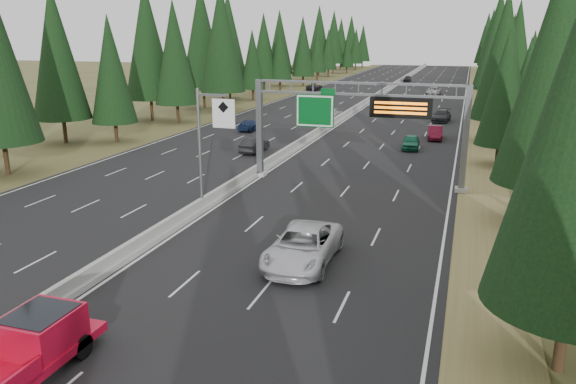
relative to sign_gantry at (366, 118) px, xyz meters
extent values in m
cube|color=black|center=(-8.92, 45.12, -5.23)|extent=(32.00, 260.00, 0.08)
cube|color=olive|center=(8.88, 45.12, -5.24)|extent=(3.60, 260.00, 0.06)
cube|color=#4C4B23|center=(-26.72, 45.12, -5.24)|extent=(3.60, 260.00, 0.06)
cube|color=#9C9C97|center=(-8.92, 45.12, -5.04)|extent=(0.70, 260.00, 0.30)
cube|color=#9C9C97|center=(-8.92, 45.12, -4.64)|extent=(0.30, 260.00, 0.60)
cube|color=slate|center=(-8.57, 0.12, -1.29)|extent=(0.45, 0.45, 7.80)
cube|color=#9C9C97|center=(-8.57, 0.12, -5.04)|extent=(0.90, 0.90, 0.30)
cube|color=slate|center=(7.28, 0.12, -1.29)|extent=(0.45, 0.45, 7.80)
cube|color=#9C9C97|center=(7.28, 0.12, -5.04)|extent=(0.90, 0.90, 0.30)
cube|color=slate|center=(-0.64, 0.12, 2.53)|extent=(15.85, 0.35, 0.16)
cube|color=slate|center=(-0.64, 0.12, 1.69)|extent=(15.85, 0.35, 0.16)
cube|color=#054C19|center=(-3.92, -0.13, 0.36)|extent=(3.00, 0.10, 2.50)
cube|color=silver|center=(-3.92, -0.19, 0.36)|extent=(2.85, 0.02, 2.35)
cube|color=#054C19|center=(-2.92, -0.13, 1.86)|extent=(1.10, 0.10, 0.45)
cube|color=black|center=(2.58, -0.18, 0.86)|extent=(4.50, 0.40, 1.50)
cube|color=orange|center=(2.58, -0.40, 1.21)|extent=(3.80, 0.02, 0.18)
cube|color=orange|center=(2.58, -0.40, 0.86)|extent=(3.80, 0.02, 0.18)
cube|color=orange|center=(2.58, -0.40, 0.51)|extent=(3.80, 0.02, 0.18)
cylinder|color=slate|center=(-8.92, -9.88, -1.19)|extent=(0.20, 0.20, 8.00)
cube|color=#9C9C97|center=(-8.92, -9.88, -5.09)|extent=(0.50, 0.50, 0.20)
cube|color=slate|center=(-7.92, -9.88, 2.41)|extent=(2.00, 0.15, 0.15)
cube|color=silver|center=(-7.12, -10.00, 1.31)|extent=(1.50, 0.06, 1.80)
cylinder|color=black|center=(11.02, -22.56, -3.99)|extent=(0.40, 0.40, 2.57)
cylinder|color=black|center=(11.94, -6.06, -3.91)|extent=(0.40, 0.40, 2.72)
cone|color=black|center=(11.94, -6.06, 4.59)|extent=(6.12, 6.12, 14.28)
cylinder|color=black|center=(10.12, 10.23, -4.32)|extent=(0.40, 0.40, 1.90)
cone|color=black|center=(10.12, 10.23, 1.62)|extent=(4.28, 4.28, 9.98)
cylinder|color=black|center=(15.24, 7.25, -4.16)|extent=(0.40, 0.40, 2.22)
cylinder|color=black|center=(10.34, 22.02, -3.99)|extent=(0.40, 0.40, 2.55)
cone|color=black|center=(10.34, 22.02, 3.97)|extent=(5.73, 5.73, 13.38)
cylinder|color=black|center=(15.14, 21.21, -4.07)|extent=(0.40, 0.40, 2.41)
cone|color=black|center=(15.14, 21.21, 3.45)|extent=(5.41, 5.41, 12.63)
cylinder|color=black|center=(10.96, 38.11, -4.23)|extent=(0.40, 0.40, 2.08)
cone|color=black|center=(10.96, 38.11, 2.28)|extent=(4.69, 4.69, 10.94)
cylinder|color=black|center=(14.20, 36.49, -4.38)|extent=(0.40, 0.40, 1.77)
cone|color=black|center=(14.20, 36.49, 1.16)|extent=(3.99, 3.99, 9.31)
cylinder|color=black|center=(10.74, 53.67, -3.83)|extent=(0.40, 0.40, 2.89)
cone|color=black|center=(10.74, 53.67, 5.19)|extent=(6.49, 6.49, 15.15)
cylinder|color=black|center=(15.86, 51.18, -4.31)|extent=(0.40, 0.40, 1.92)
cone|color=black|center=(15.86, 51.18, 1.69)|extent=(4.32, 4.32, 10.08)
cylinder|color=black|center=(10.97, 68.41, -4.26)|extent=(0.40, 0.40, 2.02)
cone|color=black|center=(10.97, 68.41, 2.07)|extent=(4.56, 4.56, 10.63)
cylinder|color=black|center=(14.65, 69.12, -3.88)|extent=(0.40, 0.40, 2.78)
cone|color=black|center=(14.65, 69.12, 4.79)|extent=(6.24, 6.24, 14.57)
cylinder|color=black|center=(10.83, 81.39, -4.26)|extent=(0.40, 0.40, 2.02)
cone|color=black|center=(10.83, 81.39, 2.07)|extent=(4.55, 4.55, 10.62)
cylinder|color=black|center=(14.57, 80.89, -4.05)|extent=(0.40, 0.40, 2.44)
cone|color=black|center=(14.57, 80.89, 3.58)|extent=(5.49, 5.49, 12.82)
cylinder|color=black|center=(11.27, 96.05, -4.33)|extent=(0.40, 0.40, 1.87)
cone|color=black|center=(11.27, 96.05, 1.52)|extent=(4.22, 4.22, 9.84)
cylinder|color=black|center=(15.68, 97.44, -4.06)|extent=(0.40, 0.40, 2.42)
cone|color=black|center=(15.68, 97.44, 3.52)|extent=(5.45, 5.45, 12.72)
cylinder|color=black|center=(10.95, 112.36, -4.29)|extent=(0.40, 0.40, 1.95)
cone|color=black|center=(10.95, 112.36, 1.79)|extent=(4.38, 4.38, 10.23)
cylinder|color=black|center=(15.82, 109.63, -4.38)|extent=(0.40, 0.40, 1.78)
cone|color=black|center=(15.82, 109.63, 1.18)|extent=(4.00, 4.00, 9.34)
cylinder|color=black|center=(11.84, 126.34, -3.82)|extent=(0.40, 0.40, 2.89)
cone|color=black|center=(11.84, 126.34, 5.21)|extent=(6.51, 6.51, 15.18)
cylinder|color=black|center=(14.65, 125.50, -3.96)|extent=(0.40, 0.40, 2.63)
cone|color=black|center=(14.65, 125.50, 4.25)|extent=(5.91, 5.91, 13.79)
cylinder|color=black|center=(10.96, 141.26, -3.87)|extent=(0.40, 0.40, 2.80)
cone|color=black|center=(10.96, 141.26, 4.89)|extent=(6.30, 6.30, 14.71)
cylinder|color=black|center=(14.58, 142.07, -4.14)|extent=(0.40, 0.40, 2.26)
cone|color=black|center=(14.58, 142.07, 2.93)|extent=(5.09, 5.09, 11.87)
cylinder|color=black|center=(10.28, 154.80, -4.14)|extent=(0.40, 0.40, 2.25)
cone|color=black|center=(10.28, 154.80, 2.89)|extent=(5.06, 5.06, 11.82)
cylinder|color=black|center=(16.05, 157.01, -3.86)|extent=(0.40, 0.40, 2.81)
cone|color=black|center=(16.05, 157.01, 4.92)|extent=(6.32, 6.32, 14.75)
cylinder|color=black|center=(-28.75, -5.78, -3.88)|extent=(0.40, 0.40, 2.78)
cylinder|color=black|center=(-28.78, 9.72, -4.20)|extent=(0.40, 0.40, 2.14)
cone|color=black|center=(-28.78, 9.72, 2.50)|extent=(4.82, 4.82, 11.25)
cylinder|color=black|center=(-33.64, 7.54, -3.95)|extent=(0.40, 0.40, 2.64)
cone|color=black|center=(-33.64, 7.54, 4.31)|extent=(5.94, 5.94, 13.87)
cylinder|color=black|center=(-29.01, 23.95, -4.02)|extent=(0.40, 0.40, 2.50)
cone|color=black|center=(-29.01, 23.95, 3.80)|extent=(5.63, 5.63, 13.13)
cylinder|color=black|center=(-33.45, 24.88, -3.81)|extent=(0.40, 0.40, 2.91)
cone|color=black|center=(-33.45, 24.88, 5.27)|extent=(6.54, 6.54, 15.27)
cylinder|color=black|center=(-27.97, 36.21, -3.78)|extent=(0.40, 0.40, 2.98)
cone|color=black|center=(-27.97, 36.21, 5.55)|extent=(6.71, 6.71, 15.66)
cylinder|color=black|center=(-32.52, 38.98, -3.75)|extent=(0.40, 0.40, 3.04)
cone|color=black|center=(-32.52, 38.98, 5.75)|extent=(6.84, 6.84, 15.96)
cylinder|color=black|center=(-29.24, 51.82, -4.29)|extent=(0.40, 0.40, 1.95)
cone|color=black|center=(-29.24, 51.82, 1.80)|extent=(4.39, 4.39, 10.24)
cylinder|color=black|center=(-33.90, 52.36, -3.79)|extent=(0.40, 0.40, 2.95)
cone|color=black|center=(-33.90, 52.36, 5.43)|extent=(6.64, 6.64, 15.49)
cylinder|color=black|center=(-29.07, 66.41, -4.19)|extent=(0.40, 0.40, 2.16)
cone|color=black|center=(-29.07, 66.41, 2.58)|extent=(4.87, 4.87, 11.37)
cylinder|color=black|center=(-32.17, 65.67, -4.04)|extent=(0.40, 0.40, 2.47)
cone|color=black|center=(-32.17, 65.67, 3.67)|extent=(5.55, 5.55, 12.94)
cylinder|color=black|center=(-28.42, 80.71, -4.15)|extent=(0.40, 0.40, 2.25)
cone|color=black|center=(-28.42, 80.71, 2.87)|extent=(5.05, 5.05, 11.79)
cylinder|color=black|center=(-33.80, 80.29, -3.94)|extent=(0.40, 0.40, 2.65)
cone|color=black|center=(-33.80, 80.29, 4.34)|extent=(5.96, 5.96, 13.91)
cylinder|color=black|center=(-29.51, 96.99, -4.23)|extent=(0.40, 0.40, 2.08)
cone|color=black|center=(-29.51, 96.99, 2.26)|extent=(4.68, 4.68, 10.91)
cylinder|color=black|center=(-33.46, 97.47, -4.01)|extent=(0.40, 0.40, 2.52)
cone|color=black|center=(-33.46, 97.47, 3.87)|extent=(5.67, 5.67, 13.24)
cylinder|color=black|center=(-29.89, 110.04, -4.24)|extent=(0.40, 0.40, 2.05)
cone|color=black|center=(-29.89, 110.04, 2.17)|extent=(4.62, 4.62, 10.78)
cylinder|color=black|center=(-33.08, 111.99, -3.76)|extent=(0.40, 0.40, 3.02)
cone|color=black|center=(-33.08, 111.99, 5.69)|extent=(6.81, 6.81, 15.88)
cylinder|color=black|center=(-28.11, 125.96, -4.37)|extent=(0.40, 0.40, 1.80)
cone|color=black|center=(-28.11, 125.96, 1.25)|extent=(4.05, 4.05, 9.45)
cylinder|color=black|center=(-32.10, 125.14, -3.83)|extent=(0.40, 0.40, 2.89)
cone|color=black|center=(-32.10, 125.14, 5.20)|extent=(6.49, 6.49, 15.15)
cylinder|color=black|center=(-28.61, 141.66, -4.22)|extent=(0.40, 0.40, 2.10)
cone|color=black|center=(-28.61, 141.66, 2.35)|extent=(4.73, 4.73, 11.03)
cylinder|color=black|center=(-33.74, 142.47, -3.96)|extent=(0.40, 0.40, 2.61)
cone|color=black|center=(-33.74, 142.47, 4.19)|extent=(5.87, 5.87, 13.69)
cylinder|color=black|center=(-28.71, 154.28, -4.11)|extent=(0.40, 0.40, 2.31)
cone|color=black|center=(-28.71, 154.28, 3.10)|extent=(5.19, 5.19, 12.12)
cylinder|color=black|center=(-33.23, 156.22, -3.86)|extent=(0.40, 0.40, 2.82)
cone|color=black|center=(-33.23, 156.22, 4.94)|extent=(6.34, 6.34, 14.79)
imported|color=silver|center=(-0.10, -16.31, -4.28)|extent=(3.06, 6.57, 1.82)
cylinder|color=black|center=(-7.13, -27.10, -4.74)|extent=(0.33, 0.89, 0.89)
cylinder|color=black|center=(-5.24, -27.10, -4.74)|extent=(0.33, 0.89, 0.89)
cube|color=red|center=(-6.18, -28.88, -4.58)|extent=(2.22, 6.23, 0.33)
cube|color=red|center=(-6.18, -27.88, -3.80)|extent=(2.11, 2.45, 1.22)
cube|color=black|center=(-6.18, -27.88, -3.46)|extent=(1.89, 2.11, 0.61)
imported|color=#166342|center=(2.06, 15.28, -4.47)|extent=(1.92, 4.29, 1.43)
imported|color=#5C0D1E|center=(4.03, 21.63, -4.47)|extent=(1.84, 4.47, 1.44)
imported|color=#232325|center=(4.00, 35.47, -4.45)|extent=(2.54, 5.28, 1.48)
imported|color=#B2B2B2|center=(0.78, 69.74, -4.45)|extent=(2.55, 5.36, 1.48)
imported|color=black|center=(-7.42, 100.06, -4.48)|extent=(1.78, 4.19, 1.41)
imported|color=black|center=(-12.46, 8.93, -4.47)|extent=(1.68, 4.41, 1.44)
imported|color=navy|center=(-17.61, 20.85, -4.55)|extent=(2.03, 4.51, 1.28)
imported|color=#B9B9B9|center=(-10.42, 33.59, -4.44)|extent=(2.06, 4.53, 1.51)
imported|color=black|center=(-23.42, 71.92, -4.49)|extent=(2.56, 5.13, 1.40)
camera|label=1|loc=(7.27, -41.84, 6.07)|focal=35.00mm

